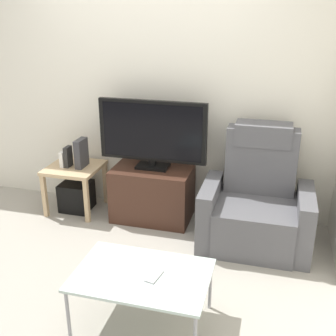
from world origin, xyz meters
TOP-DOWN VIEW (x-y plane):
  - ground_plane at (0.00, 0.00)m, footprint 6.40×6.40m
  - wall_back at (0.00, 1.13)m, footprint 6.40×0.06m
  - tv_stand at (0.10, 0.82)m, footprint 0.79×0.50m
  - television at (0.10, 0.84)m, footprint 1.08×0.20m
  - recliner_armchair at (1.15, 0.63)m, footprint 0.98×0.78m
  - side_table at (-0.75, 0.79)m, footprint 0.54×0.54m
  - subwoofer_box at (-0.75, 0.79)m, footprint 0.31×0.31m
  - book_leftmost at (-0.85, 0.77)m, footprint 0.04×0.13m
  - book_middle at (-0.80, 0.77)m, footprint 0.04×0.12m
  - game_console at (-0.66, 0.80)m, footprint 0.07×0.20m
  - coffee_table at (0.49, -0.68)m, footprint 0.90×0.60m
  - cell_phone at (0.57, -0.69)m, footprint 0.10×0.16m

SIDE VIEW (x-z plane):
  - ground_plane at x=0.00m, z-range 0.00..0.00m
  - subwoofer_box at x=-0.75m, z-range 0.00..0.31m
  - tv_stand at x=0.10m, z-range 0.00..0.55m
  - recliner_armchair at x=1.15m, z-range -0.17..0.91m
  - coffee_table at x=0.49m, z-range 0.18..0.58m
  - cell_phone at x=0.57m, z-range 0.40..0.41m
  - side_table at x=-0.75m, z-range 0.17..0.67m
  - book_leftmost at x=-0.85m, z-range 0.50..0.66m
  - book_middle at x=-0.80m, z-range 0.50..0.71m
  - game_console at x=-0.66m, z-range 0.50..0.80m
  - television at x=0.10m, z-range 0.57..1.25m
  - wall_back at x=0.00m, z-range 0.00..2.60m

